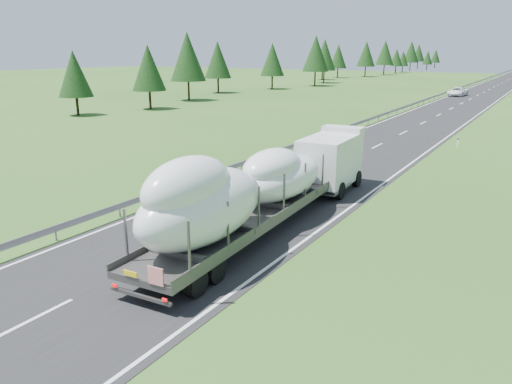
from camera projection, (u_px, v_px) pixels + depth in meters
The scene contains 6 objects.
ground at pixel (200, 235), 23.83m from camera, with size 400.00×400.00×0.00m, color #2B4F1A.
road_surface at pixel (484, 92), 106.32m from camera, with size 10.00×400.00×0.02m, color black.
guardrail at pixel (458, 88), 108.73m from camera, with size 0.10×400.00×0.76m.
tree_line_left at pixel (320, 56), 134.96m from camera, with size 15.90×288.14×12.50m.
boat_truck at pixel (263, 183), 23.95m from camera, with size 3.55×20.29×4.74m.
distant_van at pixel (458, 92), 96.81m from camera, with size 2.77×6.01×1.67m, color white.
Camera 1 is at (13.79, -17.80, 8.51)m, focal length 35.00 mm.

